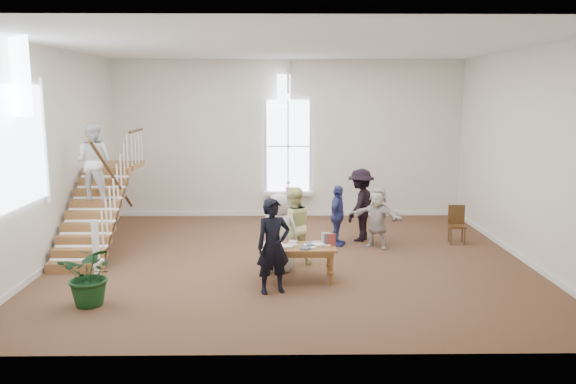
{
  "coord_description": "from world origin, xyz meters",
  "views": [
    {
      "loc": [
        -0.2,
        -11.69,
        3.52
      ],
      "look_at": [
        -0.05,
        0.4,
        1.41
      ],
      "focal_mm": 35.0,
      "sensor_mm": 36.0,
      "label": 1
    }
  ],
  "objects_px": {
    "person_yellow": "(294,226)",
    "woman_cluster_c": "(377,218)",
    "police_officer": "(273,246)",
    "woman_cluster_b": "(360,205)",
    "library_table": "(297,250)",
    "side_chair": "(457,222)",
    "floor_plant": "(91,275)",
    "elderly_woman": "(279,233)",
    "woman_cluster_a": "(337,216)"
  },
  "relations": [
    {
      "from": "library_table",
      "to": "person_yellow",
      "type": "bearing_deg",
      "value": 91.68
    },
    {
      "from": "library_table",
      "to": "person_yellow",
      "type": "height_order",
      "value": "person_yellow"
    },
    {
      "from": "person_yellow",
      "to": "woman_cluster_c",
      "type": "distance_m",
      "value": 2.32
    },
    {
      "from": "elderly_woman",
      "to": "woman_cluster_b",
      "type": "height_order",
      "value": "woman_cluster_b"
    },
    {
      "from": "police_officer",
      "to": "woman_cluster_a",
      "type": "bearing_deg",
      "value": 45.03
    },
    {
      "from": "elderly_woman",
      "to": "woman_cluster_b",
      "type": "xyz_separation_m",
      "value": [
        1.96,
        2.38,
        0.09
      ]
    },
    {
      "from": "library_table",
      "to": "police_officer",
      "type": "relative_size",
      "value": 0.85
    },
    {
      "from": "police_officer",
      "to": "woman_cluster_c",
      "type": "height_order",
      "value": "police_officer"
    },
    {
      "from": "woman_cluster_a",
      "to": "floor_plant",
      "type": "distance_m",
      "value": 5.88
    },
    {
      "from": "woman_cluster_a",
      "to": "woman_cluster_b",
      "type": "xyz_separation_m",
      "value": [
        0.6,
        0.45,
        0.17
      ]
    },
    {
      "from": "police_officer",
      "to": "person_yellow",
      "type": "xyz_separation_m",
      "value": [
        0.4,
        1.75,
        -0.04
      ]
    },
    {
      "from": "library_table",
      "to": "woman_cluster_b",
      "type": "distance_m",
      "value": 3.4
    },
    {
      "from": "woman_cluster_b",
      "to": "side_chair",
      "type": "bearing_deg",
      "value": 113.81
    },
    {
      "from": "woman_cluster_a",
      "to": "library_table",
      "type": "bearing_deg",
      "value": -179.82
    },
    {
      "from": "woman_cluster_b",
      "to": "woman_cluster_a",
      "type": "bearing_deg",
      "value": -23.48
    },
    {
      "from": "woman_cluster_b",
      "to": "floor_plant",
      "type": "distance_m",
      "value": 6.64
    },
    {
      "from": "person_yellow",
      "to": "woman_cluster_b",
      "type": "xyz_separation_m",
      "value": [
        1.66,
        1.88,
        0.06
      ]
    },
    {
      "from": "woman_cluster_b",
      "to": "floor_plant",
      "type": "bearing_deg",
      "value": -20.94
    },
    {
      "from": "person_yellow",
      "to": "side_chair",
      "type": "xyz_separation_m",
      "value": [
        3.95,
        1.65,
        -0.32
      ]
    },
    {
      "from": "police_officer",
      "to": "floor_plant",
      "type": "relative_size",
      "value": 1.61
    },
    {
      "from": "elderly_woman",
      "to": "floor_plant",
      "type": "distance_m",
      "value": 3.66
    },
    {
      "from": "woman_cluster_a",
      "to": "side_chair",
      "type": "bearing_deg",
      "value": -63.6
    },
    {
      "from": "woman_cluster_a",
      "to": "side_chair",
      "type": "distance_m",
      "value": 2.9
    },
    {
      "from": "woman_cluster_c",
      "to": "floor_plant",
      "type": "distance_m",
      "value": 6.49
    },
    {
      "from": "library_table",
      "to": "elderly_woman",
      "type": "xyz_separation_m",
      "value": [
        -0.35,
        0.59,
        0.19
      ]
    },
    {
      "from": "woman_cluster_a",
      "to": "side_chair",
      "type": "xyz_separation_m",
      "value": [
        2.89,
        0.22,
        -0.22
      ]
    },
    {
      "from": "person_yellow",
      "to": "floor_plant",
      "type": "relative_size",
      "value": 1.53
    },
    {
      "from": "woman_cluster_b",
      "to": "library_table",
      "type": "bearing_deg",
      "value": 1.12
    },
    {
      "from": "library_table",
      "to": "floor_plant",
      "type": "height_order",
      "value": "floor_plant"
    },
    {
      "from": "elderly_woman",
      "to": "side_chair",
      "type": "height_order",
      "value": "elderly_woman"
    },
    {
      "from": "library_table",
      "to": "floor_plant",
      "type": "distance_m",
      "value": 3.72
    },
    {
      "from": "elderly_woman",
      "to": "floor_plant",
      "type": "height_order",
      "value": "elderly_woman"
    },
    {
      "from": "woman_cluster_b",
      "to": "woman_cluster_c",
      "type": "xyz_separation_m",
      "value": [
        0.3,
        -0.65,
        -0.17
      ]
    },
    {
      "from": "police_officer",
      "to": "woman_cluster_a",
      "type": "height_order",
      "value": "police_officer"
    },
    {
      "from": "woman_cluster_a",
      "to": "woman_cluster_c",
      "type": "height_order",
      "value": "woman_cluster_a"
    },
    {
      "from": "woman_cluster_a",
      "to": "police_officer",
      "type": "bearing_deg",
      "value": 177.42
    },
    {
      "from": "library_table",
      "to": "floor_plant",
      "type": "relative_size",
      "value": 1.37
    },
    {
      "from": "elderly_woman",
      "to": "side_chair",
      "type": "relative_size",
      "value": 1.76
    },
    {
      "from": "side_chair",
      "to": "woman_cluster_b",
      "type": "bearing_deg",
      "value": -178.6
    },
    {
      "from": "police_officer",
      "to": "person_yellow",
      "type": "distance_m",
      "value": 1.8
    },
    {
      "from": "side_chair",
      "to": "police_officer",
      "type": "bearing_deg",
      "value": -134.76
    },
    {
      "from": "library_table",
      "to": "woman_cluster_b",
      "type": "height_order",
      "value": "woman_cluster_b"
    },
    {
      "from": "person_yellow",
      "to": "woman_cluster_b",
      "type": "height_order",
      "value": "woman_cluster_b"
    },
    {
      "from": "woman_cluster_a",
      "to": "floor_plant",
      "type": "height_order",
      "value": "woman_cluster_a"
    },
    {
      "from": "police_officer",
      "to": "woman_cluster_b",
      "type": "height_order",
      "value": "woman_cluster_b"
    },
    {
      "from": "police_officer",
      "to": "woman_cluster_c",
      "type": "xyz_separation_m",
      "value": [
        2.36,
        2.98,
        -0.15
      ]
    },
    {
      "from": "floor_plant",
      "to": "side_chair",
      "type": "distance_m",
      "value": 8.41
    },
    {
      "from": "person_yellow",
      "to": "side_chair",
      "type": "height_order",
      "value": "person_yellow"
    },
    {
      "from": "elderly_woman",
      "to": "floor_plant",
      "type": "xyz_separation_m",
      "value": [
        -3.16,
        -1.83,
        -0.26
      ]
    },
    {
      "from": "library_table",
      "to": "side_chair",
      "type": "xyz_separation_m",
      "value": [
        3.9,
        2.74,
        -0.11
      ]
    }
  ]
}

